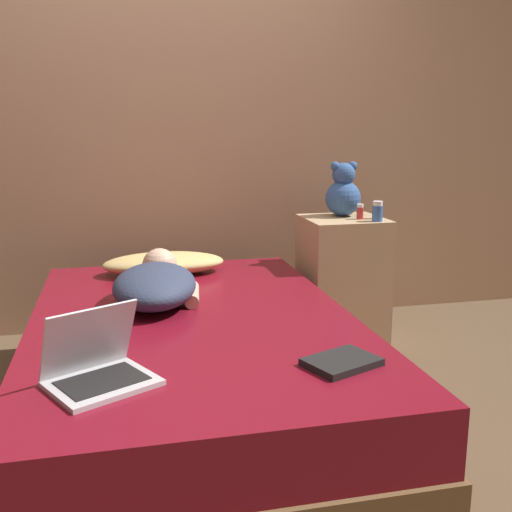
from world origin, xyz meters
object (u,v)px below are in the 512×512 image
object	(u,v)px
teddy_bear	(343,193)
bottle_blue	(377,212)
bottle_clear	(377,211)
person_lying	(156,283)
pillow	(164,263)
book	(342,362)
laptop	(97,366)
bottle_red	(360,212)

from	to	relation	value
teddy_bear	bottle_blue	bearing A→B (deg)	-63.95
bottle_clear	person_lying	bearing A→B (deg)	-161.61
bottle_clear	pillow	bearing A→B (deg)	175.59
teddy_bear	bottle_clear	size ratio (longest dim) A/B	3.61
teddy_bear	book	xyz separation A→B (m)	(-0.54, -1.41, -0.38)
laptop	bottle_clear	bearing A→B (deg)	12.39
bottle_clear	bottle_red	bearing A→B (deg)	175.90
pillow	bottle_red	distance (m)	1.08
pillow	bottle_clear	world-z (taller)	bottle_clear
bottle_red	person_lying	bearing A→B (deg)	-159.86
laptop	book	bearing A→B (deg)	-31.13
person_lying	bottle_blue	size ratio (longest dim) A/B	7.02
book	laptop	bearing A→B (deg)	176.95
teddy_bear	bottle_clear	world-z (taller)	teddy_bear
teddy_bear	bottle_blue	world-z (taller)	teddy_bear
bottle_clear	book	size ratio (longest dim) A/B	0.31
pillow	teddy_bear	xyz separation A→B (m)	(1.00, 0.05, 0.34)
bottle_blue	bottle_clear	bearing A→B (deg)	66.54
person_lying	laptop	world-z (taller)	laptop
laptop	bottle_clear	size ratio (longest dim) A/B	4.44
bottle_red	book	distance (m)	1.44
bottle_blue	bottle_red	size ratio (longest dim) A/B	1.30
laptop	teddy_bear	world-z (taller)	teddy_bear
person_lying	bottle_clear	bearing A→B (deg)	26.00
teddy_bear	bottle_blue	size ratio (longest dim) A/B	2.82
person_lying	bottle_red	size ratio (longest dim) A/B	9.12
pillow	bottle_blue	world-z (taller)	bottle_blue
person_lying	bottle_clear	size ratio (longest dim) A/B	8.97
bottle_clear	bottle_red	xyz separation A→B (m)	(-0.10, 0.01, -0.00)
bottle_blue	laptop	bearing A→B (deg)	-140.82
bottle_red	book	world-z (taller)	bottle_red
person_lying	laptop	xyz separation A→B (m)	(-0.23, -0.83, -0.03)
person_lying	bottle_red	xyz separation A→B (m)	(1.12, 0.41, 0.22)
laptop	bottle_blue	xyz separation A→B (m)	(1.41, 1.15, 0.26)
laptop	book	size ratio (longest dim) A/B	1.36
bottle_blue	teddy_bear	bearing A→B (deg)	116.05
laptop	bottle_blue	size ratio (longest dim) A/B	3.48
person_lying	book	distance (m)	1.02
pillow	bottle_red	xyz separation A→B (m)	(1.05, -0.08, 0.25)
pillow	teddy_bear	distance (m)	1.06
person_lying	book	size ratio (longest dim) A/B	2.76
pillow	laptop	distance (m)	1.36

